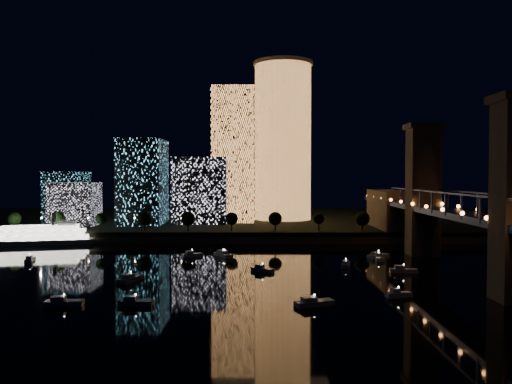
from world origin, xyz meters
TOP-DOWN VIEW (x-y plane):
  - ground at (0.00, 0.00)m, footprint 520.00×520.00m
  - far_bank at (0.00, 160.00)m, footprint 420.00×160.00m
  - seawall at (0.00, 82.00)m, footprint 420.00×6.00m
  - tower_cylindrical at (16.45, 146.57)m, footprint 34.00×34.00m
  - tower_rectangular at (-11.24, 133.82)m, footprint 22.90×22.90m
  - midrise_blocks at (-59.31, 122.50)m, footprint 97.25×39.76m
  - truss_bridge at (65.00, 3.72)m, footprint 13.00×266.00m
  - riverboat at (-95.48, 76.83)m, footprint 48.89×19.87m
  - motorboats at (0.05, 15.54)m, footprint 132.29×77.32m
  - esplanade_trees at (-30.95, 88.00)m, footprint 166.36×6.83m
  - street_lamps at (-34.00, 94.00)m, footprint 132.70×0.70m

SIDE VIEW (x-z plane):
  - ground at x=0.00m, z-range 0.00..0.00m
  - motorboats at x=0.05m, z-range -0.58..2.20m
  - seawall at x=0.00m, z-range 0.00..3.00m
  - far_bank at x=0.00m, z-range 0.00..5.00m
  - riverboat at x=-95.48m, z-range -3.52..10.93m
  - street_lamps at x=-34.00m, z-range 6.20..11.85m
  - esplanade_trees at x=-30.95m, z-range 6.01..14.93m
  - truss_bridge at x=65.00m, z-range -8.75..41.25m
  - midrise_blocks at x=-59.31m, z-range 0.76..44.66m
  - tower_rectangular at x=-11.24m, z-range 5.00..77.85m
  - tower_cylindrical at x=16.45m, z-range 5.13..94.78m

